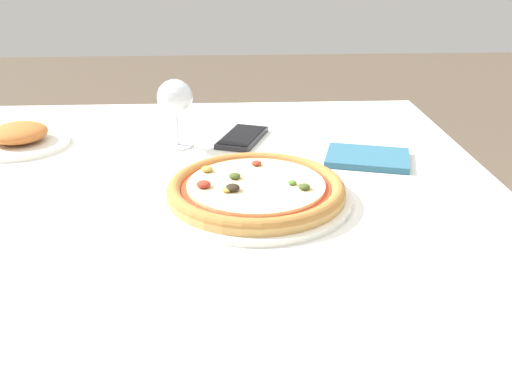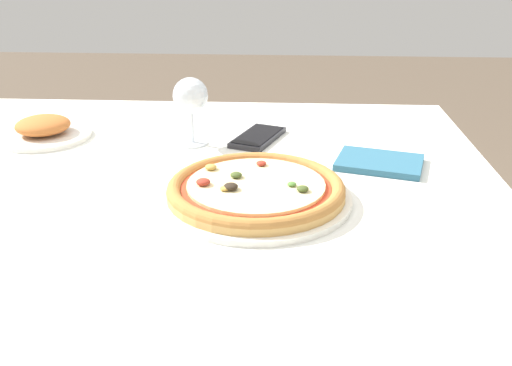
{
  "view_description": "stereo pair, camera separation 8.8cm",
  "coord_description": "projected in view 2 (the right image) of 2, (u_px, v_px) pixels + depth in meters",
  "views": [
    {
      "loc": [
        0.12,
        -0.9,
        1.12
      ],
      "look_at": [
        0.16,
        -0.09,
        0.77
      ],
      "focal_mm": 40.0,
      "sensor_mm": 36.0,
      "label": 1
    },
    {
      "loc": [
        0.21,
        -0.9,
        1.12
      ],
      "look_at": [
        0.16,
        -0.09,
        0.77
      ],
      "focal_mm": 40.0,
      "sensor_mm": 36.0,
      "label": 2
    }
  ],
  "objects": [
    {
      "name": "napkin_folded",
      "position": [
        379.0,
        162.0,
        1.03
      ],
      "size": [
        0.17,
        0.15,
        0.01
      ],
      "color": "#2D607A",
      "rests_on": "dining_table"
    },
    {
      "name": "dining_table",
      "position": [
        170.0,
        224.0,
        1.03
      ],
      "size": [
        1.16,
        0.97,
        0.74
      ],
      "color": "brown",
      "rests_on": "ground_plane"
    },
    {
      "name": "cell_phone",
      "position": [
        258.0,
        137.0,
        1.16
      ],
      "size": [
        0.12,
        0.16,
        0.01
      ],
      "color": "#232328",
      "rests_on": "dining_table"
    },
    {
      "name": "pizza_plate",
      "position": [
        256.0,
        191.0,
        0.89
      ],
      "size": [
        0.3,
        0.3,
        0.04
      ],
      "color": "white",
      "rests_on": "dining_table"
    },
    {
      "name": "wine_glass_far_left",
      "position": [
        191.0,
        98.0,
        1.1
      ],
      "size": [
        0.07,
        0.07,
        0.13
      ],
      "color": "silver",
      "rests_on": "dining_table"
    },
    {
      "name": "side_plate",
      "position": [
        44.0,
        130.0,
        1.17
      ],
      "size": [
        0.19,
        0.19,
        0.05
      ],
      "color": "white",
      "rests_on": "dining_table"
    }
  ]
}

